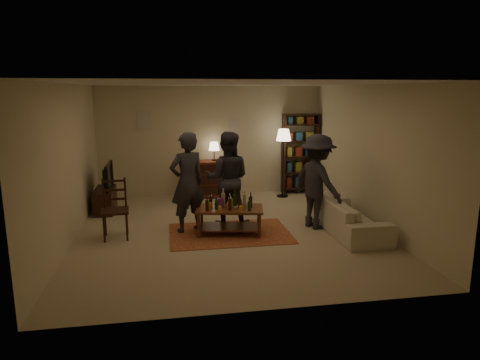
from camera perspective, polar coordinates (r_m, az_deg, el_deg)
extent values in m
plane|color=#C6B793|center=(8.07, -1.59, -6.82)|extent=(6.00, 6.00, 0.00)
plane|color=beige|center=(10.70, -3.91, 5.18)|extent=(5.50, 0.00, 5.50)
plane|color=beige|center=(7.86, -21.93, 1.95)|extent=(0.00, 6.00, 6.00)
plane|color=beige|center=(8.57, 16.90, 3.06)|extent=(0.00, 6.00, 6.00)
plane|color=beige|center=(4.86, 3.35, -2.86)|extent=(5.50, 0.00, 5.50)
plane|color=white|center=(7.65, -1.70, 12.71)|extent=(6.00, 6.00, 0.00)
cube|color=beige|center=(10.59, -12.67, 7.85)|extent=(0.35, 0.03, 0.45)
cube|color=beige|center=(10.72, -0.71, 7.10)|extent=(0.30, 0.03, 0.40)
cube|color=maroon|center=(7.94, -1.38, -7.11)|extent=(2.20, 1.50, 0.01)
cube|color=brown|center=(7.80, -1.39, -3.88)|extent=(1.29, 0.86, 0.04)
cube|color=brown|center=(7.90, -1.38, -6.26)|extent=(1.18, 0.74, 0.02)
cylinder|color=brown|center=(7.65, -5.51, -6.17)|extent=(0.05, 0.05, 0.45)
cylinder|color=brown|center=(7.61, 2.63, -6.21)|extent=(0.05, 0.05, 0.45)
cylinder|color=brown|center=(8.16, -5.13, -5.01)|extent=(0.05, 0.05, 0.45)
cylinder|color=brown|center=(8.12, 2.49, -5.05)|extent=(0.05, 0.05, 0.45)
cylinder|color=gold|center=(7.79, -3.99, -3.40)|extent=(0.07, 0.07, 0.10)
cylinder|color=gold|center=(7.59, -2.72, -3.82)|extent=(0.07, 0.07, 0.09)
cylinder|color=gold|center=(8.00, -0.92, -2.93)|extent=(0.07, 0.07, 0.11)
cylinder|color=gold|center=(7.59, 0.11, -3.82)|extent=(0.07, 0.07, 0.09)
cylinder|color=gold|center=(7.92, 1.33, -3.10)|extent=(0.07, 0.07, 0.10)
cylinder|color=gold|center=(7.74, -1.57, -3.55)|extent=(0.06, 0.06, 0.08)
cube|color=#78328A|center=(7.80, -2.72, -3.06)|extent=(0.15, 0.11, 0.18)
cylinder|color=gray|center=(7.77, -0.51, -3.70)|extent=(0.12, 0.12, 0.02)
cube|color=black|center=(7.87, -16.33, -3.98)|extent=(0.50, 0.50, 0.04)
cylinder|color=black|center=(7.77, -17.66, -6.24)|extent=(0.04, 0.04, 0.49)
cylinder|color=black|center=(7.76, -14.86, -6.11)|extent=(0.04, 0.04, 0.49)
cylinder|color=black|center=(8.14, -17.52, -5.43)|extent=(0.04, 0.04, 0.49)
cylinder|color=black|center=(8.12, -14.84, -5.30)|extent=(0.04, 0.04, 0.49)
cube|color=black|center=(7.98, -16.41, -1.54)|extent=(0.38, 0.06, 0.56)
cube|color=black|center=(9.76, -17.55, -2.56)|extent=(0.40, 1.00, 0.50)
imported|color=black|center=(9.64, -17.63, 0.49)|extent=(0.13, 0.97, 0.56)
cube|color=maroon|center=(10.55, -4.77, 0.12)|extent=(1.00, 0.48, 0.90)
cube|color=black|center=(10.36, -4.63, -1.40)|extent=(0.92, 0.02, 0.22)
cube|color=black|center=(10.30, -4.65, 0.01)|extent=(0.92, 0.02, 0.22)
cube|color=black|center=(10.25, -4.67, 1.43)|extent=(0.92, 0.02, 0.22)
cylinder|color=black|center=(10.49, -3.45, 2.69)|extent=(0.12, 0.12, 0.04)
cylinder|color=black|center=(10.47, -3.46, 3.39)|extent=(0.02, 0.02, 0.22)
cone|color=#FFE5B2|center=(10.44, -3.47, 4.53)|extent=(0.26, 0.26, 0.20)
cube|color=black|center=(10.87, 5.84, 3.39)|extent=(0.04, 0.34, 2.00)
cube|color=black|center=(11.13, 10.12, 3.46)|extent=(0.04, 0.34, 2.00)
cube|color=black|center=(11.14, 7.88, -0.90)|extent=(0.90, 0.34, 0.03)
cube|color=black|center=(11.06, 7.94, 1.12)|extent=(0.90, 0.34, 0.03)
cube|color=black|center=(11.00, 8.00, 3.17)|extent=(0.90, 0.34, 0.03)
cube|color=black|center=(10.94, 8.06, 5.24)|extent=(0.90, 0.34, 0.03)
cube|color=black|center=(10.91, 8.12, 7.33)|extent=(0.90, 0.34, 0.03)
cube|color=black|center=(10.89, 8.16, 8.64)|extent=(0.90, 0.34, 0.03)
cube|color=maroon|center=(11.03, 6.41, -0.22)|extent=(0.12, 0.22, 0.26)
cube|color=#275077|center=(11.10, 7.66, -0.18)|extent=(0.15, 0.22, 0.26)
cube|color=olive|center=(11.18, 8.98, -0.13)|extent=(0.18, 0.22, 0.26)
cube|color=#275077|center=(10.95, 6.46, 1.77)|extent=(0.12, 0.22, 0.24)
cube|color=olive|center=(11.02, 7.71, 1.81)|extent=(0.15, 0.22, 0.24)
cube|color=maroon|center=(11.11, 9.04, 1.84)|extent=(0.18, 0.22, 0.24)
cube|color=olive|center=(10.89, 6.51, 3.79)|extent=(0.12, 0.22, 0.22)
cube|color=maroon|center=(10.96, 7.77, 3.81)|extent=(0.15, 0.22, 0.22)
cube|color=#275077|center=(11.05, 9.11, 3.83)|extent=(0.18, 0.22, 0.22)
cube|color=maroon|center=(10.84, 6.56, 5.83)|extent=(0.12, 0.22, 0.20)
cube|color=#275077|center=(10.92, 7.82, 5.84)|extent=(0.15, 0.22, 0.20)
cube|color=olive|center=(11.00, 9.17, 5.84)|extent=(0.18, 0.22, 0.20)
cube|color=#275077|center=(10.81, 6.61, 7.89)|extent=(0.12, 0.22, 0.18)
cube|color=olive|center=(10.88, 7.88, 7.88)|extent=(0.15, 0.22, 0.18)
cube|color=maroon|center=(10.97, 9.24, 7.87)|extent=(0.18, 0.22, 0.18)
cylinder|color=black|center=(10.70, 5.67, -2.12)|extent=(0.28, 0.28, 0.03)
cylinder|color=black|center=(10.55, 5.75, 1.72)|extent=(0.03, 0.03, 1.49)
cone|color=#FFE5B2|center=(10.44, 5.84, 6.01)|extent=(0.36, 0.36, 0.28)
imported|color=beige|center=(8.21, 14.25, -4.66)|extent=(0.81, 2.08, 0.61)
imported|color=#292A31|center=(7.88, -7.04, -0.35)|extent=(0.80, 0.67, 1.86)
imported|color=#2A2B33|center=(8.27, -1.69, 0.17)|extent=(1.02, 0.87, 1.82)
imported|color=#292830|center=(8.21, 10.25, -0.20)|extent=(1.08, 1.33, 1.80)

